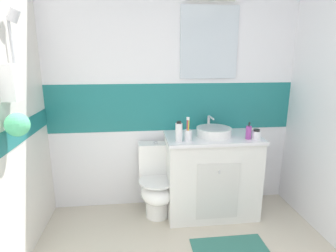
% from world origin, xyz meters
% --- Properties ---
extents(wall_back_tiled, '(3.20, 0.20, 2.50)m').
position_xyz_m(wall_back_tiled, '(0.01, 2.45, 1.26)').
color(wall_back_tiled, white).
rests_on(wall_back_tiled, ground_plane).
extents(vanity_cabinet, '(0.94, 0.55, 0.85)m').
position_xyz_m(vanity_cabinet, '(0.37, 2.14, 0.43)').
color(vanity_cabinet, silver).
rests_on(vanity_cabinet, ground_plane).
extents(sink_basin, '(0.35, 0.39, 0.17)m').
position_xyz_m(sink_basin, '(0.38, 2.14, 0.89)').
color(sink_basin, white).
rests_on(sink_basin, vanity_cabinet).
extents(toilet, '(0.37, 0.50, 0.76)m').
position_xyz_m(toilet, '(-0.20, 2.15, 0.35)').
color(toilet, white).
rests_on(toilet, ground_plane).
extents(toothbrush_cup, '(0.07, 0.07, 0.23)m').
position_xyz_m(toothbrush_cup, '(0.09, 1.99, 0.91)').
color(toothbrush_cup, white).
rests_on(toothbrush_cup, vanity_cabinet).
extents(soap_dispenser, '(0.05, 0.05, 0.17)m').
position_xyz_m(soap_dispenser, '(0.68, 1.98, 0.91)').
color(soap_dispenser, '#993F99').
rests_on(soap_dispenser, vanity_cabinet).
extents(shampoo_bottle_tall, '(0.06, 0.06, 0.19)m').
position_xyz_m(shampoo_bottle_tall, '(0.00, 1.98, 0.94)').
color(shampoo_bottle_tall, white).
rests_on(shampoo_bottle_tall, vanity_cabinet).
extents(hair_gel_jar, '(0.08, 0.08, 0.10)m').
position_xyz_m(hair_gel_jar, '(0.75, 1.98, 0.89)').
color(hair_gel_jar, white).
rests_on(hair_gel_jar, vanity_cabinet).
extents(bath_mat, '(0.65, 0.36, 0.01)m').
position_xyz_m(bath_mat, '(0.39, 1.51, 0.01)').
color(bath_mat, '#337266').
rests_on(bath_mat, ground_plane).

